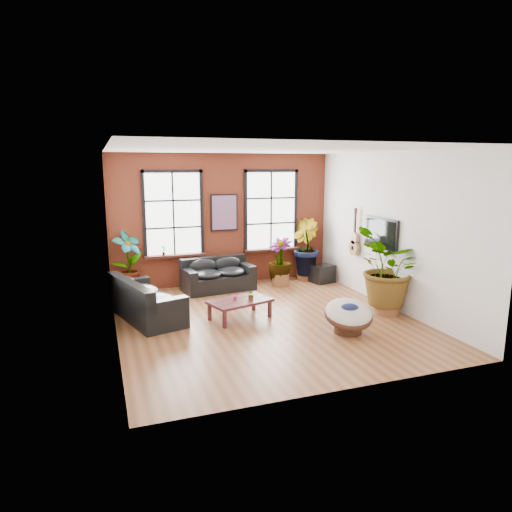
% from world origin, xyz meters
% --- Properties ---
extents(room, '(6.04, 6.54, 3.54)m').
position_xyz_m(room, '(0.00, 0.15, 1.75)').
color(room, brown).
rests_on(room, ground).
extents(sofa_back, '(1.90, 1.10, 0.83)m').
position_xyz_m(sofa_back, '(-0.36, 2.61, 0.38)').
color(sofa_back, black).
rests_on(sofa_back, ground).
extents(sofa_left, '(1.48, 2.34, 0.86)m').
position_xyz_m(sofa_left, '(-2.39, 0.90, 0.39)').
color(sofa_left, black).
rests_on(sofa_left, ground).
extents(coffee_table, '(1.44, 1.07, 0.49)m').
position_xyz_m(coffee_table, '(-0.49, 0.22, 0.36)').
color(coffee_table, '#45191D').
rests_on(coffee_table, ground).
extents(papasan_chair, '(1.12, 1.13, 0.70)m').
position_xyz_m(papasan_chair, '(1.24, -1.25, 0.36)').
color(papasan_chair, '#442518').
rests_on(papasan_chair, ground).
extents(poster, '(0.74, 0.06, 0.98)m').
position_xyz_m(poster, '(0.00, 3.18, 1.95)').
color(poster, black).
rests_on(poster, room).
extents(tv_wall_unit, '(0.13, 1.86, 1.20)m').
position_xyz_m(tv_wall_unit, '(2.93, 0.60, 1.54)').
color(tv_wall_unit, black).
rests_on(tv_wall_unit, room).
extents(media_box, '(0.68, 0.61, 0.49)m').
position_xyz_m(media_box, '(2.57, 2.40, 0.24)').
color(media_box, black).
rests_on(media_box, ground).
extents(pot_back_left, '(0.60, 0.60, 0.35)m').
position_xyz_m(pot_back_left, '(-2.55, 3.00, 0.18)').
color(pot_back_left, brown).
rests_on(pot_back_left, ground).
extents(pot_back_right, '(0.56, 0.56, 0.35)m').
position_xyz_m(pot_back_right, '(2.27, 2.84, 0.18)').
color(pot_back_right, brown).
rests_on(pot_back_right, ground).
extents(pot_right_wall, '(0.64, 0.64, 0.39)m').
position_xyz_m(pot_right_wall, '(2.65, -0.52, 0.20)').
color(pot_right_wall, brown).
rests_on(pot_right_wall, ground).
extents(pot_mid, '(0.58, 0.58, 0.34)m').
position_xyz_m(pot_mid, '(1.34, 2.44, 0.17)').
color(pot_mid, brown).
rests_on(pot_mid, ground).
extents(floor_plant_back_left, '(0.92, 0.84, 1.46)m').
position_xyz_m(floor_plant_back_left, '(-2.54, 2.97, 0.88)').
color(floor_plant_back_left, '#1A6121').
rests_on(floor_plant_back_left, ground).
extents(floor_plant_back_right, '(0.79, 0.94, 1.58)m').
position_xyz_m(floor_plant_back_right, '(2.24, 2.86, 0.94)').
color(floor_plant_back_right, '#1A6121').
rests_on(floor_plant_back_right, ground).
extents(floor_plant_right_wall, '(2.01, 2.05, 1.72)m').
position_xyz_m(floor_plant_right_wall, '(2.63, -0.52, 1.02)').
color(floor_plant_right_wall, '#1A6121').
rests_on(floor_plant_right_wall, ground).
extents(floor_plant_mid, '(0.91, 0.91, 1.16)m').
position_xyz_m(floor_plant_mid, '(1.33, 2.47, 0.72)').
color(floor_plant_mid, '#1A6121').
rests_on(floor_plant_mid, ground).
extents(table_plant, '(0.26, 0.24, 0.22)m').
position_xyz_m(table_plant, '(-0.27, 0.14, 0.52)').
color(table_plant, '#1A6121').
rests_on(table_plant, coffee_table).
extents(sill_plant_left, '(0.17, 0.17, 0.27)m').
position_xyz_m(sill_plant_left, '(-1.65, 3.13, 1.04)').
color(sill_plant_left, '#1A6121').
rests_on(sill_plant_left, room).
extents(sill_plant_right, '(0.19, 0.19, 0.27)m').
position_xyz_m(sill_plant_right, '(1.70, 3.13, 1.04)').
color(sill_plant_right, '#1A6121').
rests_on(sill_plant_right, room).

